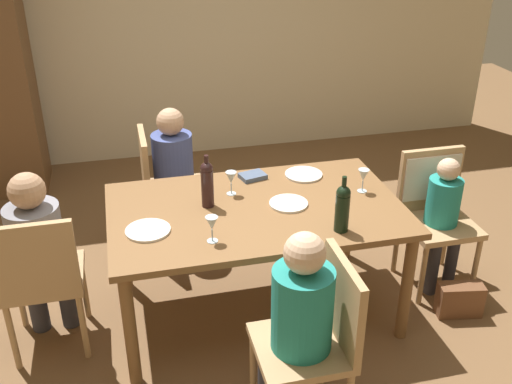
# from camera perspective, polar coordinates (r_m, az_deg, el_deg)

# --- Properties ---
(ground_plane) EXTENTS (10.00, 10.00, 0.00)m
(ground_plane) POSITION_cam_1_polar(r_m,az_deg,el_deg) (3.93, 0.00, -11.16)
(ground_plane) COLOR brown
(rear_room_partition) EXTENTS (6.40, 0.12, 2.70)m
(rear_room_partition) POSITION_cam_1_polar(r_m,az_deg,el_deg) (5.87, -6.61, 16.33)
(rear_room_partition) COLOR beige
(rear_room_partition) RESTS_ON ground_plane
(dining_table) EXTENTS (1.73, 1.05, 0.76)m
(dining_table) POSITION_cam_1_polar(r_m,az_deg,el_deg) (3.55, 0.00, -2.60)
(dining_table) COLOR brown
(dining_table) RESTS_ON ground_plane
(chair_left_end) EXTENTS (0.44, 0.44, 0.92)m
(chair_left_end) POSITION_cam_1_polar(r_m,az_deg,el_deg) (3.51, -19.94, -7.52)
(chair_left_end) COLOR tan
(chair_left_end) RESTS_ON ground_plane
(chair_far_left) EXTENTS (0.44, 0.44, 0.92)m
(chair_far_left) POSITION_cam_1_polar(r_m,az_deg,el_deg) (4.34, -8.97, 0.84)
(chair_far_left) COLOR tan
(chair_far_left) RESTS_ON ground_plane
(chair_near) EXTENTS (0.44, 0.44, 0.92)m
(chair_near) POSITION_cam_1_polar(r_m,az_deg,el_deg) (2.94, 6.00, -13.31)
(chair_near) COLOR tan
(chair_near) RESTS_ON ground_plane
(chair_right_end) EXTENTS (0.44, 0.46, 0.92)m
(chair_right_end) POSITION_cam_1_polar(r_m,az_deg,el_deg) (4.13, 16.61, -0.58)
(chair_right_end) COLOR tan
(chair_right_end) RESTS_ON ground_plane
(person_woman_host) EXTENTS (0.30, 0.34, 1.11)m
(person_woman_host) POSITION_cam_1_polar(r_m,az_deg,el_deg) (3.55, -20.10, -5.01)
(person_woman_host) COLOR #33333D
(person_woman_host) RESTS_ON ground_plane
(person_man_bearded) EXTENTS (0.33, 0.29, 1.09)m
(person_man_bearded) POSITION_cam_1_polar(r_m,az_deg,el_deg) (4.31, -7.58, 2.22)
(person_man_bearded) COLOR #33333D
(person_man_bearded) RESTS_ON ground_plane
(person_man_guest) EXTENTS (0.33, 0.29, 1.10)m
(person_man_guest) POSITION_cam_1_polar(r_m,az_deg,el_deg) (2.85, 3.91, -12.08)
(person_man_guest) COLOR #33333D
(person_man_guest) RESTS_ON ground_plane
(person_child_small) EXTENTS (0.22, 0.25, 0.94)m
(person_child_small) POSITION_cam_1_polar(r_m,az_deg,el_deg) (4.03, 17.54, -1.96)
(person_child_small) COLOR #33333D
(person_child_small) RESTS_ON ground_plane
(wine_bottle_tall_green) EXTENTS (0.08, 0.08, 0.33)m
(wine_bottle_tall_green) POSITION_cam_1_polar(r_m,az_deg,el_deg) (3.24, 8.28, -1.43)
(wine_bottle_tall_green) COLOR black
(wine_bottle_tall_green) RESTS_ON dining_table
(wine_bottle_dark_red) EXTENTS (0.07, 0.07, 0.33)m
(wine_bottle_dark_red) POSITION_cam_1_polar(r_m,az_deg,el_deg) (3.47, -4.70, 0.87)
(wine_bottle_dark_red) COLOR black
(wine_bottle_dark_red) RESTS_ON dining_table
(wine_glass_near_left) EXTENTS (0.07, 0.07, 0.15)m
(wine_glass_near_left) POSITION_cam_1_polar(r_m,az_deg,el_deg) (3.70, 10.25, 1.53)
(wine_glass_near_left) COLOR silver
(wine_glass_near_left) RESTS_ON dining_table
(wine_glass_centre) EXTENTS (0.07, 0.07, 0.15)m
(wine_glass_centre) POSITION_cam_1_polar(r_m,az_deg,el_deg) (3.62, -2.40, 1.31)
(wine_glass_centre) COLOR silver
(wine_glass_centre) RESTS_ON dining_table
(wine_glass_near_right) EXTENTS (0.07, 0.07, 0.15)m
(wine_glass_near_right) POSITION_cam_1_polar(r_m,az_deg,el_deg) (3.14, -4.26, -3.08)
(wine_glass_near_right) COLOR silver
(wine_glass_near_right) RESTS_ON dining_table
(dinner_plate_host) EXTENTS (0.25, 0.25, 0.01)m
(dinner_plate_host) POSITION_cam_1_polar(r_m,az_deg,el_deg) (3.32, -10.32, -3.63)
(dinner_plate_host) COLOR white
(dinner_plate_host) RESTS_ON dining_table
(dinner_plate_guest_left) EXTENTS (0.25, 0.25, 0.01)m
(dinner_plate_guest_left) POSITION_cam_1_polar(r_m,az_deg,el_deg) (3.91, 4.59, 1.68)
(dinner_plate_guest_left) COLOR silver
(dinner_plate_guest_left) RESTS_ON dining_table
(dinner_plate_guest_right) EXTENTS (0.23, 0.23, 0.01)m
(dinner_plate_guest_right) POSITION_cam_1_polar(r_m,az_deg,el_deg) (3.54, 3.14, -1.11)
(dinner_plate_guest_right) COLOR white
(dinner_plate_guest_right) RESTS_ON dining_table
(folded_napkin) EXTENTS (0.18, 0.16, 0.03)m
(folded_napkin) POSITION_cam_1_polar(r_m,az_deg,el_deg) (3.85, -0.32, 1.54)
(folded_napkin) COLOR #4C5B75
(folded_napkin) RESTS_ON dining_table
(handbag) EXTENTS (0.30, 0.17, 0.22)m
(handbag) POSITION_cam_1_polar(r_m,az_deg,el_deg) (4.04, 18.93, -9.74)
(handbag) COLOR brown
(handbag) RESTS_ON ground_plane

